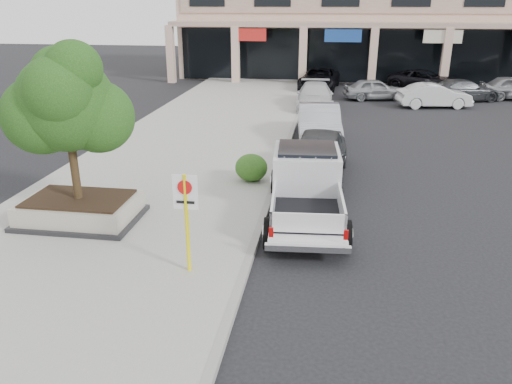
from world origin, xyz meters
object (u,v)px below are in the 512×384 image
curb_car_b (319,124)px  lot_car_c (464,90)px  curb_car_d (319,79)px  lot_car_a (375,89)px  curb_car_a (318,155)px  lot_car_d (424,80)px  curb_car_c (315,97)px  no_parking_sign (186,210)px  planter (80,209)px  pickup_truck (307,188)px  planter_tree (74,103)px  lot_car_b (434,96)px

curb_car_b → lot_car_c: 14.26m
curb_car_d → lot_car_a: curb_car_d is taller
curb_car_a → lot_car_d: curb_car_a is taller
curb_car_b → lot_car_d: curb_car_b is taller
lot_car_c → curb_car_c: bearing=93.7°
no_parking_sign → planter: bearing=149.0°
lot_car_c → lot_car_d: bearing=3.0°
planter → pickup_truck: 6.35m
pickup_truck → lot_car_c: (8.71, 19.69, -0.25)m
planter_tree → curb_car_d: 24.73m
pickup_truck → lot_car_d: size_ratio=1.19×
planter → curb_car_d: 24.77m
pickup_truck → curb_car_a: (0.20, 3.67, -0.10)m
curb_car_b → curb_car_a: bearing=-93.3°
lot_car_d → planter_tree: bearing=174.3°
curb_car_c → no_parking_sign: bearing=-98.0°
curb_car_c → curb_car_d: 6.96m
lot_car_b → planter_tree: bearing=136.6°
pickup_truck → curb_car_b: bearing=85.5°
planter → lot_car_d: size_ratio=0.65×
curb_car_d → lot_car_b: curb_car_d is taller
lot_car_a → lot_car_b: (3.27, -2.00, 0.03)m
planter_tree → curb_car_d: bearing=76.6°
planter_tree → lot_car_a: 22.74m
curb_car_a → lot_car_d: bearing=74.8°
planter_tree → lot_car_a: (9.30, 20.57, -2.75)m
curb_car_a → curb_car_b: (-0.13, 4.68, 0.01)m
planter_tree → lot_car_b: 22.59m
no_parking_sign → curb_car_a: (2.63, 7.32, -0.82)m
curb_car_a → curb_car_c: 12.06m
planter → curb_car_d: curb_car_d is taller
no_parking_sign → lot_car_c: 25.88m
lot_car_d → planter: bearing=174.2°
curb_car_d → curb_car_c: bearing=-84.6°
curb_car_d → lot_car_c: bearing=-12.6°
lot_car_d → lot_car_c: bearing=-135.4°
no_parking_sign → lot_car_d: no_parking_sign is taller
curb_car_d → curb_car_a: bearing=-82.7°
lot_car_b → curb_car_a: bearing=145.8°
planter → no_parking_sign: 4.52m
curb_car_d → lot_car_d: curb_car_d is taller
pickup_truck → lot_car_a: pickup_truck is taller
planter → no_parking_sign: size_ratio=1.39×
lot_car_a → curb_car_a: bearing=156.5°
planter → curb_car_c: size_ratio=0.63×
curb_car_a → lot_car_c: curb_car_a is taller
curb_car_b → planter_tree: bearing=-127.3°
planter_tree → lot_car_a: planter_tree is taller
pickup_truck → curb_car_d: size_ratio=1.09×
lot_car_b → lot_car_d: bearing=-13.3°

